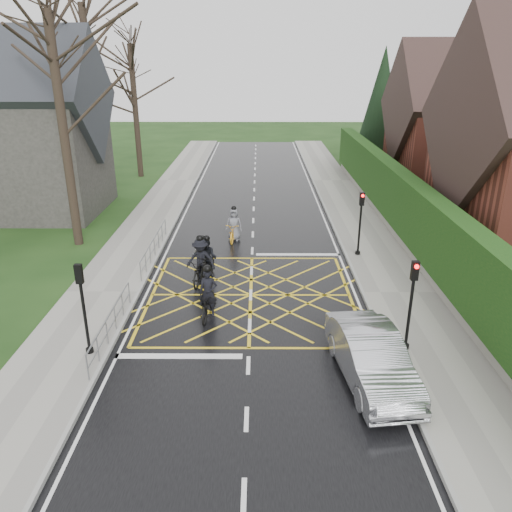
{
  "coord_description": "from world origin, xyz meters",
  "views": [
    {
      "loc": [
        0.31,
        -18.22,
        8.92
      ],
      "look_at": [
        0.21,
        1.03,
        1.3
      ],
      "focal_mm": 35.0,
      "sensor_mm": 36.0,
      "label": 1
    }
  ],
  "objects_px": {
    "cyclist_rear": "(208,300)",
    "cyclist_mid": "(201,265)",
    "cyclist_front": "(203,260)",
    "car": "(371,357)",
    "cyclist_back": "(207,262)",
    "cyclist_lead": "(234,229)"
  },
  "relations": [
    {
      "from": "car",
      "to": "cyclist_rear",
      "type": "bearing_deg",
      "value": 135.23
    },
    {
      "from": "cyclist_front",
      "to": "car",
      "type": "height_order",
      "value": "cyclist_front"
    },
    {
      "from": "cyclist_back",
      "to": "cyclist_front",
      "type": "xyz_separation_m",
      "value": [
        -0.23,
        0.41,
        -0.07
      ]
    },
    {
      "from": "cyclist_rear",
      "to": "cyclist_mid",
      "type": "distance_m",
      "value": 3.15
    },
    {
      "from": "cyclist_back",
      "to": "cyclist_mid",
      "type": "distance_m",
      "value": 0.48
    },
    {
      "from": "cyclist_rear",
      "to": "cyclist_lead",
      "type": "bearing_deg",
      "value": 91.46
    },
    {
      "from": "cyclist_front",
      "to": "car",
      "type": "bearing_deg",
      "value": -45.98
    },
    {
      "from": "cyclist_rear",
      "to": "car",
      "type": "bearing_deg",
      "value": -32.02
    },
    {
      "from": "cyclist_rear",
      "to": "cyclist_back",
      "type": "bearing_deg",
      "value": 101.33
    },
    {
      "from": "cyclist_rear",
      "to": "cyclist_front",
      "type": "relative_size",
      "value": 1.16
    },
    {
      "from": "cyclist_rear",
      "to": "cyclist_mid",
      "type": "height_order",
      "value": "cyclist_mid"
    },
    {
      "from": "cyclist_lead",
      "to": "car",
      "type": "height_order",
      "value": "cyclist_lead"
    },
    {
      "from": "cyclist_rear",
      "to": "cyclist_back",
      "type": "xyz_separation_m",
      "value": [
        -0.37,
        3.5,
        0.08
      ]
    },
    {
      "from": "cyclist_rear",
      "to": "cyclist_front",
      "type": "height_order",
      "value": "cyclist_rear"
    },
    {
      "from": "cyclist_back",
      "to": "car",
      "type": "height_order",
      "value": "cyclist_back"
    },
    {
      "from": "cyclist_lead",
      "to": "car",
      "type": "xyz_separation_m",
      "value": [
        4.61,
        -12.26,
        0.12
      ]
    },
    {
      "from": "cyclist_lead",
      "to": "car",
      "type": "distance_m",
      "value": 13.1
    },
    {
      "from": "cyclist_back",
      "to": "cyclist_lead",
      "type": "xyz_separation_m",
      "value": [
        0.93,
        4.82,
        -0.08
      ]
    },
    {
      "from": "cyclist_back",
      "to": "car",
      "type": "xyz_separation_m",
      "value": [
        5.54,
        -7.45,
        0.04
      ]
    },
    {
      "from": "cyclist_mid",
      "to": "cyclist_lead",
      "type": "relative_size",
      "value": 1.13
    },
    {
      "from": "cyclist_back",
      "to": "car",
      "type": "bearing_deg",
      "value": -41.38
    },
    {
      "from": "cyclist_back",
      "to": "cyclist_lead",
      "type": "distance_m",
      "value": 4.91
    }
  ]
}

